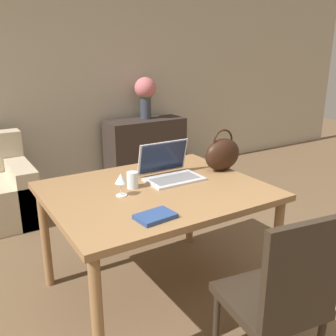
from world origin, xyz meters
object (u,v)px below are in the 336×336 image
wine_glass (121,180)px  laptop (169,169)px  handbag (222,154)px  drinking_glass (132,180)px  chair (281,294)px  flower_vase (145,92)px

wine_glass → laptop: bearing=17.5°
wine_glass → handbag: bearing=4.9°
drinking_glass → chair: bearing=-75.1°
laptop → drinking_glass: 0.31m
chair → flower_vase: flower_vase is taller
wine_glass → chair: bearing=-67.3°
drinking_glass → wine_glass: wine_glass is taller
drinking_glass → flower_vase: flower_vase is taller
chair → wine_glass: (-0.39, 0.93, 0.37)m
chair → laptop: bearing=96.8°
laptop → wine_glass: bearing=-162.5°
chair → wine_glass: 1.07m
wine_glass → handbag: (0.84, 0.07, 0.02)m
wine_glass → flower_vase: 2.58m
chair → handbag: handbag is taller
chair → handbag: (0.45, 1.00, 0.39)m
flower_vase → handbag: bearing=-103.7°
chair → drinking_glass: chair is taller
chair → flower_vase: bearing=81.3°
chair → drinking_glass: bearing=113.4°
handbag → flower_vase: size_ratio=0.60×
drinking_glass → wine_glass: (-0.12, -0.09, 0.05)m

